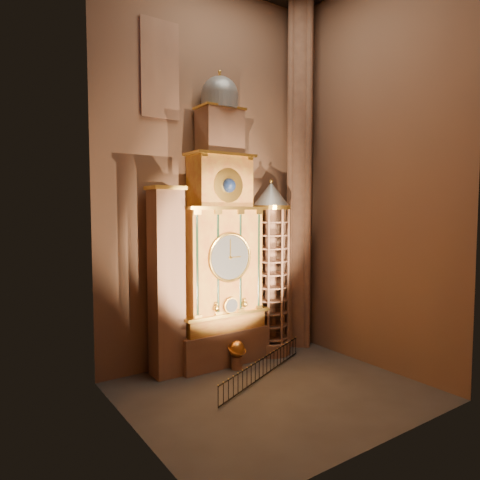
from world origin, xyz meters
TOP-DOWN VIEW (x-y plane):
  - floor at (0.00, 0.00)m, footprint 14.00×14.00m
  - wall_back at (0.00, 6.00)m, footprint 22.00×0.00m
  - wall_left at (-7.00, 0.00)m, footprint 0.00×22.00m
  - wall_right at (7.00, 0.00)m, footprint 0.00×22.00m
  - astronomical_clock at (0.00, 4.96)m, footprint 5.60×2.41m
  - portrait_tower at (-3.40, 4.98)m, footprint 1.80×1.60m
  - stair_turret at (3.50, 4.70)m, footprint 2.50×2.50m
  - gothic_pier at (6.10, 5.00)m, footprint 2.04×2.04m
  - stained_glass_window at (-3.20, 5.92)m, footprint 2.20×0.14m
  - celestial_globe at (0.19, 3.57)m, footprint 1.37×1.33m
  - iron_railing at (0.63, 1.71)m, footprint 7.78×3.54m

SIDE VIEW (x-z plane):
  - floor at x=0.00m, z-range 0.00..0.00m
  - iron_railing at x=0.63m, z-range 0.04..1.07m
  - celestial_globe at x=0.19m, z-range 0.16..1.77m
  - portrait_tower at x=-3.40m, z-range 0.05..10.25m
  - stair_turret at x=3.50m, z-range -0.13..10.67m
  - astronomical_clock at x=0.00m, z-range -1.67..15.03m
  - wall_back at x=0.00m, z-range 0.00..22.00m
  - wall_left at x=-7.00m, z-range 0.00..22.00m
  - wall_right at x=7.00m, z-range 0.00..22.00m
  - gothic_pier at x=6.10m, z-range 0.00..22.00m
  - stained_glass_window at x=-3.20m, z-range 13.90..19.10m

